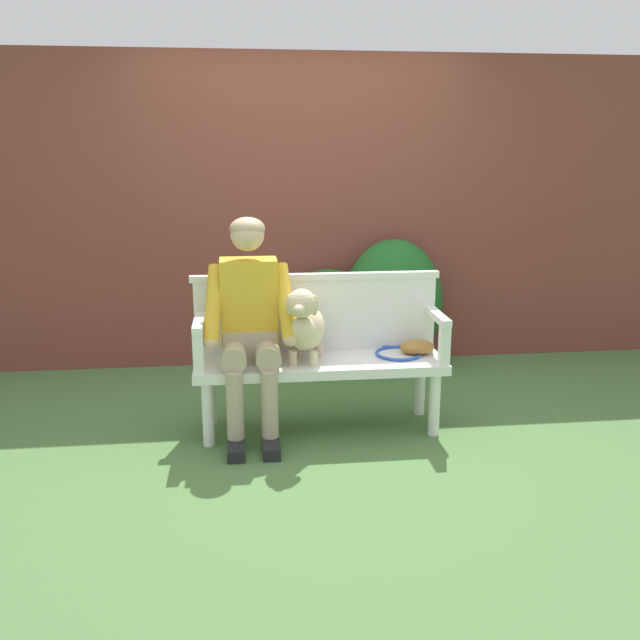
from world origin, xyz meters
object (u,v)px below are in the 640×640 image
tennis_racket (396,352)px  baseball_glove (417,347)px  garden_bench (320,369)px  dog_on_bench (305,324)px  person_seated (250,319)px

tennis_racket → baseball_glove: (0.13, -0.02, 0.04)m
garden_bench → baseball_glove: baseball_glove is taller
dog_on_bench → baseball_glove: 0.75m
garden_bench → tennis_racket: (0.49, 0.06, 0.07)m
person_seated → tennis_racket: bearing=4.3°
tennis_racket → dog_on_bench: bearing=-169.4°
dog_on_bench → tennis_racket: 0.64m
garden_bench → baseball_glove: 0.63m
person_seated → tennis_racket: (0.91, 0.07, -0.26)m
tennis_racket → baseball_glove: size_ratio=2.64×
dog_on_bench → tennis_racket: size_ratio=0.82×
garden_bench → baseball_glove: size_ratio=6.94×
garden_bench → dog_on_bench: bearing=-153.3°
dog_on_bench → tennis_racket: (0.59, 0.11, -0.23)m
person_seated → garden_bench: bearing=1.0°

